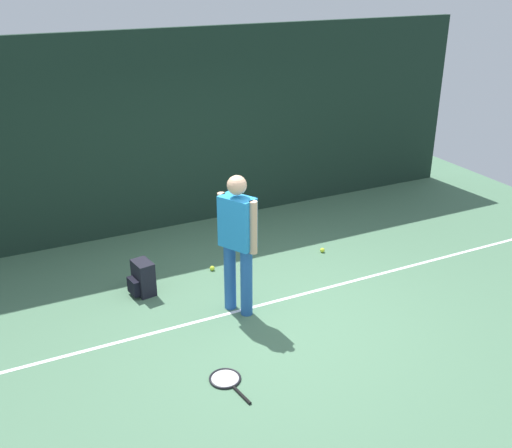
{
  "coord_description": "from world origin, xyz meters",
  "views": [
    {
      "loc": [
        -2.81,
        -5.33,
        3.82
      ],
      "look_at": [
        0.0,
        0.4,
        1.0
      ],
      "focal_mm": 41.83,
      "sensor_mm": 36.0,
      "label": 1
    }
  ],
  "objects_px": {
    "backpack": "(142,279)",
    "tennis_ball_near_player": "(212,268)",
    "tennis_player": "(238,237)",
    "tennis_racket": "(227,380)",
    "tennis_ball_by_fence": "(322,250)"
  },
  "relations": [
    {
      "from": "tennis_player",
      "to": "tennis_racket",
      "type": "distance_m",
      "value": 1.62
    },
    {
      "from": "tennis_player",
      "to": "tennis_ball_near_player",
      "type": "bearing_deg",
      "value": 146.1
    },
    {
      "from": "tennis_player",
      "to": "tennis_ball_by_fence",
      "type": "xyz_separation_m",
      "value": [
        1.73,
        0.88,
        -0.93
      ]
    },
    {
      "from": "backpack",
      "to": "tennis_player",
      "type": "bearing_deg",
      "value": 36.33
    },
    {
      "from": "tennis_racket",
      "to": "tennis_ball_by_fence",
      "type": "bearing_deg",
      "value": -58.03
    },
    {
      "from": "tennis_player",
      "to": "tennis_racket",
      "type": "xyz_separation_m",
      "value": [
        -0.65,
        -1.14,
        -0.95
      ]
    },
    {
      "from": "tennis_racket",
      "to": "backpack",
      "type": "bearing_deg",
      "value": -1.25
    },
    {
      "from": "tennis_ball_near_player",
      "to": "tennis_player",
      "type": "bearing_deg",
      "value": -95.3
    },
    {
      "from": "backpack",
      "to": "tennis_ball_by_fence",
      "type": "relative_size",
      "value": 6.67
    },
    {
      "from": "tennis_ball_near_player",
      "to": "tennis_ball_by_fence",
      "type": "height_order",
      "value": "same"
    },
    {
      "from": "tennis_racket",
      "to": "tennis_ball_near_player",
      "type": "xyz_separation_m",
      "value": [
        0.75,
        2.21,
        0.02
      ]
    },
    {
      "from": "tennis_racket",
      "to": "backpack",
      "type": "relative_size",
      "value": 1.44
    },
    {
      "from": "tennis_player",
      "to": "tennis_ball_near_player",
      "type": "relative_size",
      "value": 25.76
    },
    {
      "from": "tennis_player",
      "to": "tennis_ball_near_player",
      "type": "height_order",
      "value": "tennis_player"
    },
    {
      "from": "backpack",
      "to": "tennis_ball_near_player",
      "type": "distance_m",
      "value": 1.04
    }
  ]
}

